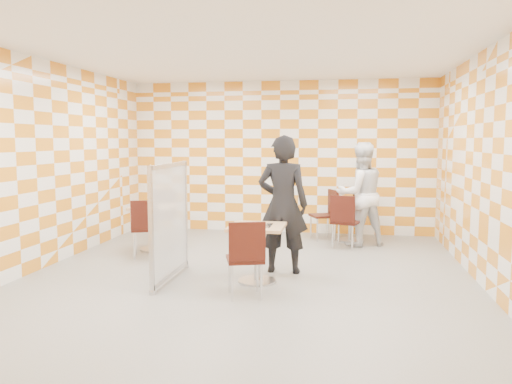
% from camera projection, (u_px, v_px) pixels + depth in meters
% --- Properties ---
extents(room_shell, '(7.00, 7.00, 7.00)m').
position_uv_depth(room_shell, '(253.00, 165.00, 7.02)').
color(room_shell, gray).
rests_on(room_shell, ground).
extents(main_table, '(0.70, 0.70, 0.75)m').
position_uv_depth(main_table, '(257.00, 244.00, 6.46)').
color(main_table, '#DDB677').
rests_on(main_table, ground).
extents(second_table, '(0.70, 0.70, 0.75)m').
position_uv_depth(second_table, '(351.00, 214.00, 9.09)').
color(second_table, '#DDB677').
rests_on(second_table, ground).
extents(empty_table, '(0.70, 0.70, 0.75)m').
position_uv_depth(empty_table, '(155.00, 220.00, 8.35)').
color(empty_table, '#DDB677').
rests_on(empty_table, ground).
extents(chair_main_front, '(0.53, 0.54, 0.92)m').
position_uv_depth(chair_main_front, '(246.00, 253.00, 5.76)').
color(chair_main_front, '#37110B').
rests_on(chair_main_front, ground).
extents(chair_second_front, '(0.52, 0.53, 0.92)m').
position_uv_depth(chair_second_front, '(344.00, 217.00, 8.40)').
color(chair_second_front, '#37110B').
rests_on(chair_second_front, ground).
extents(chair_second_side, '(0.56, 0.56, 0.92)m').
position_uv_depth(chair_second_side, '(328.00, 210.00, 9.24)').
color(chair_second_side, '#37110B').
rests_on(chair_second_side, ground).
extents(chair_empty_near, '(0.54, 0.55, 0.92)m').
position_uv_depth(chair_empty_near, '(145.00, 224.00, 7.77)').
color(chair_empty_near, '#37110B').
rests_on(chair_empty_near, ground).
extents(chair_empty_far, '(0.50, 0.51, 0.92)m').
position_uv_depth(chair_empty_far, '(164.00, 211.00, 9.13)').
color(chair_empty_far, '#37110B').
rests_on(chair_empty_far, ground).
extents(partition, '(0.08, 1.38, 1.55)m').
position_uv_depth(partition, '(170.00, 221.00, 6.53)').
color(partition, white).
rests_on(partition, ground).
extents(man_dark, '(0.70, 0.46, 1.91)m').
position_uv_depth(man_dark, '(283.00, 204.00, 6.91)').
color(man_dark, black).
rests_on(man_dark, ground).
extents(man_white, '(1.07, 0.96, 1.81)m').
position_uv_depth(man_white, '(360.00, 194.00, 8.70)').
color(man_white, white).
rests_on(man_white, ground).
extents(pizza_on_foil, '(0.40, 0.40, 0.04)m').
position_uv_depth(pizza_on_foil, '(257.00, 224.00, 6.42)').
color(pizza_on_foil, silver).
rests_on(pizza_on_foil, main_table).
extents(sport_bottle, '(0.06, 0.06, 0.20)m').
position_uv_depth(sport_bottle, '(341.00, 195.00, 9.17)').
color(sport_bottle, white).
rests_on(sport_bottle, second_table).
extents(soda_bottle, '(0.07, 0.07, 0.23)m').
position_uv_depth(soda_bottle, '(355.00, 195.00, 9.06)').
color(soda_bottle, black).
rests_on(soda_bottle, second_table).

